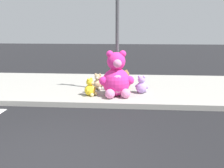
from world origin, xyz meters
TOP-DOWN VIEW (x-y plane):
  - ground_plane at (0.00, 0.00)m, footprint 60.00×60.00m
  - sidewalk at (0.00, 5.20)m, footprint 28.00×4.40m
  - sign_pole at (1.00, 4.40)m, footprint 0.56×0.11m
  - plush_pink_large at (1.02, 3.81)m, footprint 1.02×0.94m
  - plush_brown at (1.24, 4.90)m, footprint 0.42×0.46m
  - plush_tan at (0.36, 4.58)m, footprint 0.40×0.36m
  - plush_teal at (0.91, 5.34)m, footprint 0.50×0.55m
  - plush_lavender at (1.77, 4.20)m, footprint 0.41×0.40m
  - plush_yellow at (0.25, 3.77)m, footprint 0.38×0.38m

SIDE VIEW (x-z plane):
  - ground_plane at x=0.00m, z-range 0.00..0.00m
  - sidewalk at x=0.00m, z-range 0.00..0.15m
  - plush_tan at x=0.36m, z-range 0.10..0.62m
  - plush_yellow at x=0.25m, z-range 0.10..0.63m
  - plush_lavender at x=1.77m, z-range 0.09..0.65m
  - plush_brown at x=1.24m, z-range 0.09..0.69m
  - plush_teal at x=0.91m, z-range 0.08..0.80m
  - plush_pink_large at x=1.02m, z-range 0.02..1.36m
  - sign_pole at x=1.00m, z-range 0.25..3.45m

